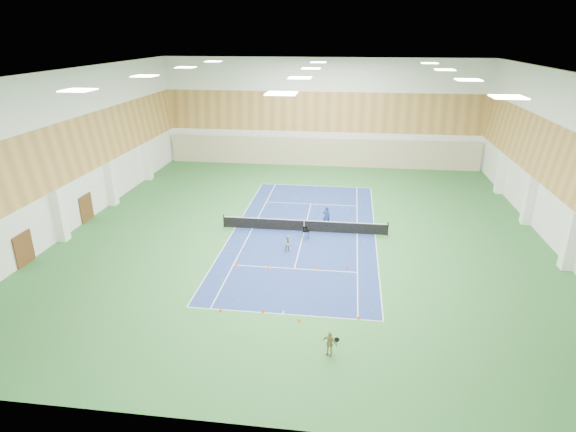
{
  "coord_description": "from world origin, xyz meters",
  "views": [
    {
      "loc": [
        3.26,
        -34.47,
        14.6
      ],
      "look_at": [
        -1.0,
        -2.01,
        2.0
      ],
      "focal_mm": 30.0,
      "sensor_mm": 36.0,
      "label": 1
    }
  ],
  "objects": [
    {
      "name": "ground",
      "position": [
        0.0,
        0.0,
        0.0
      ],
      "size": [
        40.0,
        40.0,
        0.0
      ],
      "primitive_type": "plane",
      "color": "#2B662F",
      "rests_on": "ground"
    },
    {
      "name": "room_shell",
      "position": [
        0.0,
        0.0,
        6.0
      ],
      "size": [
        36.0,
        40.0,
        12.0
      ],
      "primitive_type": null,
      "color": "white",
      "rests_on": "ground"
    },
    {
      "name": "wood_cladding",
      "position": [
        0.0,
        0.0,
        8.0
      ],
      "size": [
        36.0,
        40.0,
        8.0
      ],
      "primitive_type": null,
      "color": "#BA8745",
      "rests_on": "room_shell"
    },
    {
      "name": "ceiling_light_grid",
      "position": [
        0.0,
        0.0,
        11.92
      ],
      "size": [
        21.4,
        25.4,
        0.06
      ],
      "primitive_type": null,
      "color": "white",
      "rests_on": "room_shell"
    },
    {
      "name": "court_surface",
      "position": [
        0.0,
        0.0,
        0.01
      ],
      "size": [
        10.97,
        23.77,
        0.01
      ],
      "primitive_type": "cube",
      "color": "navy",
      "rests_on": "ground"
    },
    {
      "name": "tennis_balls_scatter",
      "position": [
        0.0,
        0.0,
        0.05
      ],
      "size": [
        10.57,
        22.77,
        0.07
      ],
      "primitive_type": null,
      "color": "#B1CE23",
      "rests_on": "ground"
    },
    {
      "name": "tennis_net",
      "position": [
        0.0,
        0.0,
        0.55
      ],
      "size": [
        12.8,
        0.1,
        1.1
      ],
      "primitive_type": null,
      "color": "black",
      "rests_on": "ground"
    },
    {
      "name": "back_curtain",
      "position": [
        0.0,
        19.75,
        1.6
      ],
      "size": [
        35.4,
        0.16,
        3.2
      ],
      "primitive_type": "cube",
      "color": "#C6B793",
      "rests_on": "ground"
    },
    {
      "name": "door_left_a",
      "position": [
        -17.92,
        -8.0,
        1.1
      ],
      "size": [
        0.08,
        1.8,
        2.2
      ],
      "primitive_type": "cube",
      "color": "#593319",
      "rests_on": "ground"
    },
    {
      "name": "door_left_b",
      "position": [
        -17.92,
        0.0,
        1.1
      ],
      "size": [
        0.08,
        1.8,
        2.2
      ],
      "primitive_type": "cube",
      "color": "#593319",
      "rests_on": "ground"
    },
    {
      "name": "coach",
      "position": [
        1.64,
        1.44,
        0.82
      ],
      "size": [
        0.62,
        0.43,
        1.63
      ],
      "primitive_type": "imported",
      "rotation": [
        0.0,
        0.0,
        3.21
      ],
      "color": "#203D96",
      "rests_on": "ground"
    },
    {
      "name": "child_court",
      "position": [
        -0.75,
        -3.77,
        0.59
      ],
      "size": [
        0.72,
        0.66,
        1.18
      ],
      "primitive_type": "imported",
      "rotation": [
        0.0,
        0.0,
        0.46
      ],
      "color": "gray",
      "rests_on": "ground"
    },
    {
      "name": "child_apron",
      "position": [
        2.71,
        -15.08,
        0.64
      ],
      "size": [
        0.81,
        0.56,
        1.27
      ],
      "primitive_type": "imported",
      "rotation": [
        0.0,
        0.0,
        -0.36
      ],
      "color": "#A1895C",
      "rests_on": "ground"
    },
    {
      "name": "ball_cart",
      "position": [
        0.23,
        -1.35,
        0.43
      ],
      "size": [
        0.61,
        0.61,
        0.87
      ],
      "primitive_type": null,
      "rotation": [
        0.0,
        0.0,
        0.25
      ],
      "color": "black",
      "rests_on": "ground"
    },
    {
      "name": "cone_svc_a",
      "position": [
        -3.87,
        -6.56,
        0.12
      ],
      "size": [
        0.22,
        0.22,
        0.24
      ],
      "primitive_type": "cone",
      "color": "#F54A0C",
      "rests_on": "ground"
    },
    {
      "name": "cone_svc_b",
      "position": [
        -1.67,
        -6.68,
        0.11
      ],
      "size": [
        0.21,
        0.21,
        0.23
      ],
      "primitive_type": "cone",
      "color": "#FF5B0D",
      "rests_on": "ground"
    },
    {
      "name": "cone_svc_c",
      "position": [
        1.31,
        -6.19,
        0.13
      ],
      "size": [
        0.23,
        0.23,
        0.25
      ],
      "primitive_type": "cone",
      "color": "#D64E0B",
      "rests_on": "ground"
    },
    {
      "name": "cone_svc_d",
      "position": [
        3.44,
        -5.98,
        0.1
      ],
      "size": [
        0.19,
        0.19,
        0.21
      ],
      "primitive_type": "cone",
      "color": "#EB430C",
      "rests_on": "ground"
    },
    {
      "name": "cone_base_a",
      "position": [
        -3.48,
        -12.04,
        0.12
      ],
      "size": [
        0.22,
        0.22,
        0.25
      ],
      "primitive_type": "cone",
      "color": "#F05D0C",
      "rests_on": "ground"
    },
    {
      "name": "cone_base_b",
      "position": [
        -1.11,
        -11.83,
        0.12
      ],
      "size": [
        0.21,
        0.21,
        0.24
      ],
      "primitive_type": "cone",
      "color": "#F4580C",
      "rests_on": "ground"
    },
    {
      "name": "cone_base_c",
      "position": [
        0.96,
        -12.46,
        0.12
      ],
      "size": [
        0.22,
        0.22,
        0.25
      ],
      "primitive_type": "cone",
      "color": "#FF650D",
      "rests_on": "ground"
    },
    {
      "name": "cone_base_d",
      "position": [
        4.15,
        -11.81,
        0.11
      ],
      "size": [
        0.2,
        0.2,
        0.22
      ],
      "primitive_type": "cone",
      "color": "#FF550D",
      "rests_on": "ground"
    }
  ]
}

